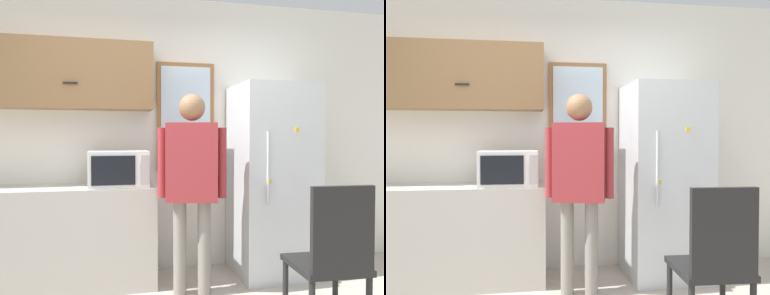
% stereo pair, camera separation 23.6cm
% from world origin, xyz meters
% --- Properties ---
extents(back_wall, '(6.00, 0.06, 2.70)m').
position_xyz_m(back_wall, '(0.00, 1.80, 1.35)').
color(back_wall, silver).
rests_on(back_wall, ground_plane).
extents(counter, '(2.22, 0.56, 0.88)m').
position_xyz_m(counter, '(-1.09, 1.49, 0.44)').
color(counter, '#BCB7AD').
rests_on(counter, ground_plane).
extents(upper_cabinets, '(2.22, 0.32, 0.61)m').
position_xyz_m(upper_cabinets, '(-1.09, 1.62, 1.88)').
color(upper_cabinets, olive).
extents(microwave, '(0.51, 0.39, 0.31)m').
position_xyz_m(microwave, '(-0.29, 1.43, 1.04)').
color(microwave, white).
rests_on(microwave, counter).
extents(person, '(0.56, 0.32, 1.67)m').
position_xyz_m(person, '(0.30, 1.10, 1.02)').
color(person, gray).
rests_on(person, ground_plane).
extents(refrigerator, '(0.72, 0.70, 1.81)m').
position_xyz_m(refrigerator, '(1.16, 1.43, 0.91)').
color(refrigerator, silver).
rests_on(refrigerator, ground_plane).
extents(chair, '(0.47, 0.47, 1.02)m').
position_xyz_m(chair, '(1.04, 0.23, 0.55)').
color(chair, black).
rests_on(chair, ground_plane).
extents(window, '(0.58, 0.05, 1.07)m').
position_xyz_m(window, '(0.38, 1.76, 1.52)').
color(window, olive).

